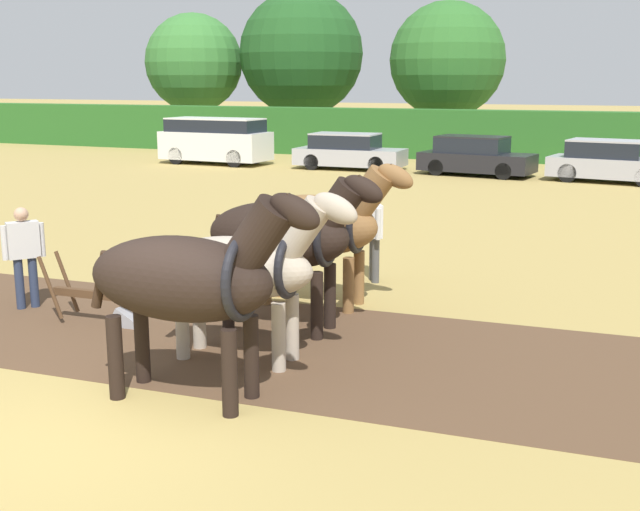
% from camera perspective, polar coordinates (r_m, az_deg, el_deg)
% --- Properties ---
extents(ground_plane, '(240.00, 240.00, 0.00)m').
position_cam_1_polar(ground_plane, '(8.94, -16.83, -12.10)').
color(ground_plane, '#A88E4C').
extents(hedgerow, '(74.71, 1.49, 2.29)m').
position_cam_1_polar(hedgerow, '(37.64, 14.87, 8.18)').
color(hedgerow, '#286023').
rests_on(hedgerow, ground).
extents(tree_far_left, '(5.84, 5.84, 7.59)m').
position_cam_1_polar(tree_far_left, '(50.30, -8.97, 13.39)').
color(tree_far_left, '#4C3823').
rests_on(tree_far_left, ground).
extents(tree_left, '(7.23, 7.23, 8.76)m').
position_cam_1_polar(tree_left, '(48.31, -1.34, 14.15)').
color(tree_left, '#4C3823').
rests_on(tree_left, ground).
extents(tree_center_left, '(6.00, 6.00, 7.66)m').
position_cam_1_polar(tree_center_left, '(43.38, 9.04, 13.56)').
color(tree_center_left, '#4C3823').
rests_on(tree_center_left, ground).
extents(draft_horse_lead_left, '(2.96, 1.14, 2.55)m').
position_cam_1_polar(draft_horse_lead_left, '(9.12, -9.26, -1.64)').
color(draft_horse_lead_left, black).
rests_on(draft_horse_lead_left, ground).
extents(draft_horse_lead_right, '(2.87, 0.95, 2.37)m').
position_cam_1_polar(draft_horse_lead_right, '(10.39, -5.37, -0.82)').
color(draft_horse_lead_right, '#B2A38E').
rests_on(draft_horse_lead_right, ground).
extents(draft_horse_trail_left, '(2.80, 1.13, 2.42)m').
position_cam_1_polar(draft_horse_trail_left, '(11.63, -2.51, 1.42)').
color(draft_horse_trail_left, black).
rests_on(draft_horse_trail_left, ground).
extents(draft_horse_trail_right, '(2.91, 1.14, 2.45)m').
position_cam_1_polar(draft_horse_trail_right, '(12.94, -0.06, 2.24)').
color(draft_horse_trail_right, brown).
rests_on(draft_horse_trail_right, ground).
extents(plow, '(1.66, 0.48, 1.13)m').
position_cam_1_polar(plow, '(12.57, -15.24, -3.32)').
color(plow, '#4C331E').
rests_on(plow, ground).
extents(farmer_at_plow, '(0.45, 0.55, 1.65)m').
position_cam_1_polar(farmer_at_plow, '(13.68, -20.30, 0.36)').
color(farmer_at_plow, '#28334C').
rests_on(farmer_at_plow, ground).
extents(farmer_beside_team, '(0.42, 0.59, 1.67)m').
position_cam_1_polar(farmer_beside_team, '(14.60, 3.91, 1.87)').
color(farmer_beside_team, '#4C4C4C').
rests_on(farmer_beside_team, ground).
extents(parked_van, '(4.87, 2.13, 2.01)m').
position_cam_1_polar(parked_van, '(35.90, -7.45, 8.13)').
color(parked_van, silver).
rests_on(parked_van, ground).
extents(parked_car_left, '(4.53, 1.91, 1.48)m').
position_cam_1_polar(parked_car_left, '(33.47, 2.04, 7.37)').
color(parked_car_left, '#A8A8B2').
rests_on(parked_car_left, ground).
extents(parked_car_center_left, '(4.52, 2.33, 1.52)m').
position_cam_1_polar(parked_car_center_left, '(31.85, 10.98, 6.92)').
color(parked_car_center_left, black).
rests_on(parked_car_center_left, ground).
extents(parked_car_center, '(4.49, 2.41, 1.52)m').
position_cam_1_polar(parked_car_center, '(30.97, 19.88, 6.28)').
color(parked_car_center, '#A8A8B2').
rests_on(parked_car_center, ground).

